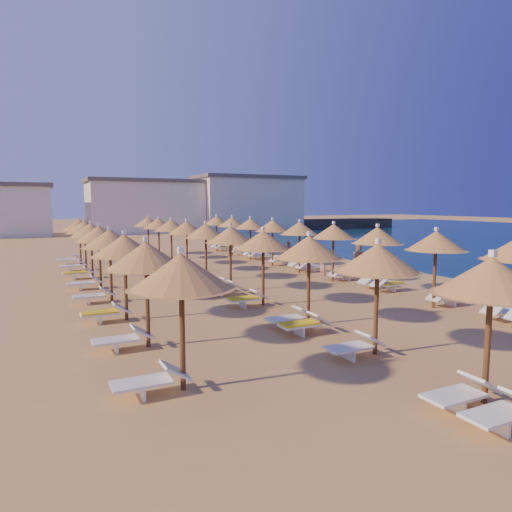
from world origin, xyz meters
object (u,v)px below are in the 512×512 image
beachgoer_c (288,254)px  jetty (308,224)px  parasol_row_east (334,232)px  beachgoer_a (323,265)px  parasol_row_west (230,236)px  beachgoer_b (359,260)px

beachgoer_c → jetty: bearing=117.5°
jetty → beachgoer_c: beachgoer_c is taller
parasol_row_east → beachgoer_a: size_ratio=22.37×
jetty → parasol_row_west: (-31.13, -42.16, 1.81)m
parasol_row_west → beachgoer_b: size_ratio=19.51×
parasol_row_east → parasol_row_west: size_ratio=1.00×
parasol_row_east → parasol_row_west: bearing=180.0°
parasol_row_west → beachgoer_c: parasol_row_west is taller
beachgoer_c → beachgoer_b: bearing=-14.8°
beachgoer_a → parasol_row_east: bearing=25.4°
parasol_row_west → beachgoer_c: bearing=43.1°
beachgoer_a → jetty: bearing=157.8°
parasol_row_west → beachgoer_c: (6.72, 6.29, -1.76)m
parasol_row_east → beachgoer_c: 6.60m
beachgoer_b → beachgoer_c: size_ratio=1.15×
jetty → parasol_row_west: size_ratio=0.84×
parasol_row_east → parasol_row_west: (-5.74, 0.00, 0.00)m
jetty → parasol_row_east: 49.24m
jetty → beachgoer_a: bearing=-119.1°
parasol_row_west → beachgoer_b: parasol_row_west is taller
parasol_row_east → beachgoer_b: size_ratio=19.51×
beachgoer_b → parasol_row_east: bearing=-118.2°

